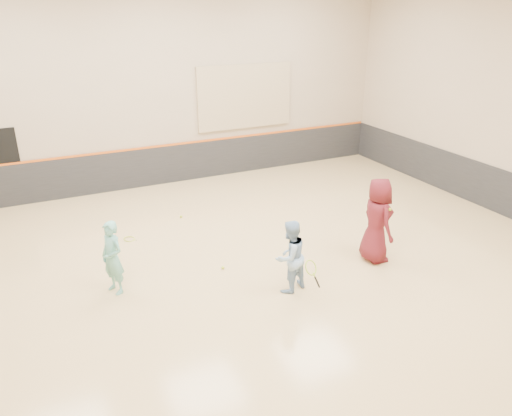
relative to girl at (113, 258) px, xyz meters
name	(u,v)px	position (x,y,z in m)	size (l,w,h in m)	color
room	(242,234)	(2.62, -0.23, 0.07)	(15.04, 12.04, 6.22)	tan
wainscot_back	(163,165)	(2.62, 5.74, -0.14)	(14.90, 0.04, 1.20)	#232326
wainscot_right	(494,189)	(10.09, -0.23, -0.14)	(0.04, 11.90, 1.20)	#232326
accent_stripe	(162,146)	(2.62, 5.73, 0.48)	(14.90, 0.03, 0.06)	#D85914
acoustic_panel	(245,97)	(5.42, 5.72, 1.76)	(3.20, 0.08, 2.00)	tan
girl	(113,258)	(0.00, 0.00, 0.00)	(0.54, 0.36, 1.49)	#69B6AA
instructor	(290,256)	(3.10, -1.42, -0.01)	(0.72, 0.56, 1.48)	#8AAFD6
young_man	(377,220)	(5.41, -1.13, 0.20)	(0.92, 0.60, 1.89)	#55141B
held_racket	(311,268)	(3.47, -1.62, -0.24)	(0.40, 0.40, 0.62)	#A5D42E
spare_racket	(129,237)	(0.74, 2.21, -0.69)	(0.60, 0.60, 0.11)	#ACC52B
ball_under_racket	(223,268)	(2.23, -0.10, -0.71)	(0.07, 0.07, 0.07)	#C2DB33
ball_in_hand	(390,209)	(5.52, -1.37, 0.52)	(0.07, 0.07, 0.07)	#C8D531
ball_beside_spare	(181,217)	(2.26, 2.92, -0.71)	(0.07, 0.07, 0.07)	#B8CB2F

